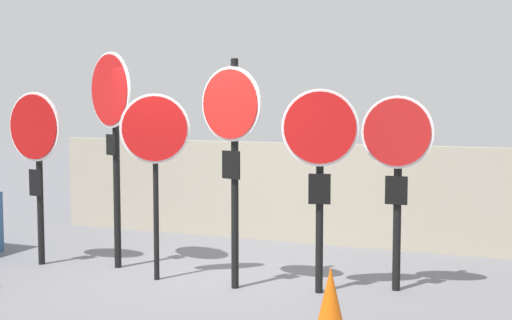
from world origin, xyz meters
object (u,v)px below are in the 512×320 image
(stop_sign_3, at_px, (232,131))
(stop_sign_5, at_px, (397,157))
(stop_sign_2, at_px, (155,143))
(stop_sign_0, at_px, (36,146))
(stop_sign_4, at_px, (320,152))
(traffic_cone_0, at_px, (330,305))
(stop_sign_1, at_px, (112,116))

(stop_sign_3, bearing_deg, stop_sign_5, 34.19)
(stop_sign_2, bearing_deg, stop_sign_5, -13.42)
(stop_sign_0, xyz_separation_m, stop_sign_4, (3.74, 0.04, 0.02))
(stop_sign_4, relative_size, traffic_cone_0, 3.33)
(stop_sign_1, distance_m, stop_sign_5, 3.53)
(stop_sign_0, height_order, stop_sign_2, stop_sign_0)
(stop_sign_0, distance_m, stop_sign_3, 2.79)
(stop_sign_3, relative_size, traffic_cone_0, 3.82)
(stop_sign_0, bearing_deg, stop_sign_2, 4.50)
(stop_sign_0, relative_size, stop_sign_3, 0.86)
(stop_sign_0, bearing_deg, traffic_cone_0, -9.76)
(stop_sign_0, distance_m, stop_sign_4, 3.74)
(stop_sign_0, distance_m, stop_sign_1, 1.09)
(stop_sign_0, height_order, stop_sign_1, stop_sign_1)
(traffic_cone_0, bearing_deg, stop_sign_3, 139.34)
(stop_sign_1, height_order, stop_sign_3, stop_sign_1)
(stop_sign_2, bearing_deg, stop_sign_1, 130.83)
(stop_sign_1, height_order, stop_sign_4, stop_sign_1)
(stop_sign_0, xyz_separation_m, stop_sign_5, (4.50, 0.45, -0.04))
(stop_sign_0, relative_size, stop_sign_4, 0.99)
(stop_sign_1, bearing_deg, stop_sign_3, 16.46)
(stop_sign_4, height_order, traffic_cone_0, stop_sign_4)
(stop_sign_4, bearing_deg, stop_sign_1, 161.44)
(stop_sign_1, relative_size, stop_sign_5, 1.25)
(stop_sign_0, distance_m, traffic_cone_0, 4.68)
(stop_sign_2, xyz_separation_m, stop_sign_3, (0.97, 0.00, 0.15))
(stop_sign_2, height_order, stop_sign_5, stop_sign_2)
(stop_sign_0, xyz_separation_m, stop_sign_1, (1.00, 0.22, 0.38))
(stop_sign_2, bearing_deg, stop_sign_4, -20.70)
(stop_sign_3, bearing_deg, stop_sign_2, -164.41)
(stop_sign_2, xyz_separation_m, traffic_cone_0, (2.48, -1.29, -1.28))
(stop_sign_4, bearing_deg, stop_sign_0, 165.90)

